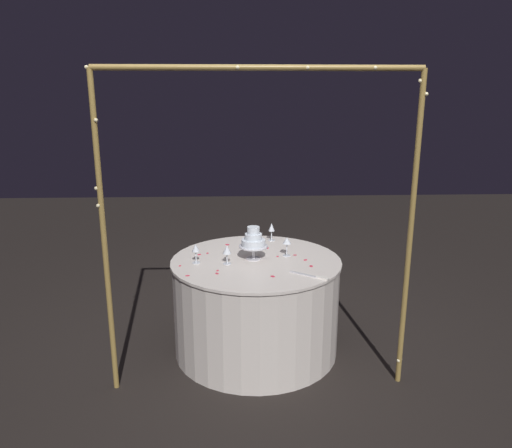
{
  "coord_description": "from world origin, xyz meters",
  "views": [
    {
      "loc": [
        0.14,
        3.45,
        1.96
      ],
      "look_at": [
        0.0,
        0.0,
        1.03
      ],
      "focal_mm": 33.72,
      "sensor_mm": 36.0,
      "label": 1
    }
  ],
  "objects_px": {
    "decorative_arch": "(259,188)",
    "wine_glass_0": "(272,228)",
    "wine_glass_1": "(196,249)",
    "wine_glass_2": "(287,242)",
    "tiered_cake": "(253,241)",
    "wine_glass_3": "(227,250)",
    "main_table": "(256,305)",
    "cake_knife": "(311,276)"
  },
  "relations": [
    {
      "from": "wine_glass_1",
      "to": "wine_glass_2",
      "type": "relative_size",
      "value": 1.0
    },
    {
      "from": "main_table",
      "to": "tiered_cake",
      "type": "bearing_deg",
      "value": -32.03
    },
    {
      "from": "wine_glass_2",
      "to": "cake_knife",
      "type": "height_order",
      "value": "wine_glass_2"
    },
    {
      "from": "tiered_cake",
      "to": "main_table",
      "type": "bearing_deg",
      "value": 147.97
    },
    {
      "from": "tiered_cake",
      "to": "wine_glass_0",
      "type": "height_order",
      "value": "tiered_cake"
    },
    {
      "from": "tiered_cake",
      "to": "wine_glass_0",
      "type": "relative_size",
      "value": 1.66
    },
    {
      "from": "decorative_arch",
      "to": "wine_glass_0",
      "type": "relative_size",
      "value": 13.88
    },
    {
      "from": "cake_knife",
      "to": "wine_glass_0",
      "type": "bearing_deg",
      "value": -76.01
    },
    {
      "from": "main_table",
      "to": "wine_glass_1",
      "type": "bearing_deg",
      "value": 7.29
    },
    {
      "from": "cake_knife",
      "to": "wine_glass_2",
      "type": "bearing_deg",
      "value": -74.38
    },
    {
      "from": "wine_glass_2",
      "to": "main_table",
      "type": "bearing_deg",
      "value": 18.04
    },
    {
      "from": "tiered_cake",
      "to": "decorative_arch",
      "type": "bearing_deg",
      "value": 92.07
    },
    {
      "from": "decorative_arch",
      "to": "cake_knife",
      "type": "xyz_separation_m",
      "value": [
        -0.37,
        -0.12,
        -0.64
      ]
    },
    {
      "from": "decorative_arch",
      "to": "wine_glass_0",
      "type": "height_order",
      "value": "decorative_arch"
    },
    {
      "from": "main_table",
      "to": "wine_glass_1",
      "type": "height_order",
      "value": "wine_glass_1"
    },
    {
      "from": "wine_glass_0",
      "to": "wine_glass_3",
      "type": "height_order",
      "value": "wine_glass_0"
    },
    {
      "from": "tiered_cake",
      "to": "cake_knife",
      "type": "xyz_separation_m",
      "value": [
        -0.39,
        0.38,
        -0.14
      ]
    },
    {
      "from": "wine_glass_2",
      "to": "wine_glass_0",
      "type": "bearing_deg",
      "value": -77.79
    },
    {
      "from": "wine_glass_0",
      "to": "wine_glass_3",
      "type": "bearing_deg",
      "value": 57.37
    },
    {
      "from": "tiered_cake",
      "to": "wine_glass_0",
      "type": "distance_m",
      "value": 0.51
    },
    {
      "from": "wine_glass_0",
      "to": "wine_glass_1",
      "type": "height_order",
      "value": "wine_glass_0"
    },
    {
      "from": "decorative_arch",
      "to": "cake_knife",
      "type": "distance_m",
      "value": 0.75
    },
    {
      "from": "tiered_cake",
      "to": "wine_glass_1",
      "type": "distance_m",
      "value": 0.44
    },
    {
      "from": "wine_glass_0",
      "to": "wine_glass_2",
      "type": "distance_m",
      "value": 0.42
    },
    {
      "from": "main_table",
      "to": "wine_glass_0",
      "type": "relative_size",
      "value": 8.41
    },
    {
      "from": "tiered_cake",
      "to": "wine_glass_1",
      "type": "bearing_deg",
      "value": 9.17
    },
    {
      "from": "cake_knife",
      "to": "wine_glass_1",
      "type": "bearing_deg",
      "value": -20.79
    },
    {
      "from": "wine_glass_0",
      "to": "wine_glass_2",
      "type": "xyz_separation_m",
      "value": [
        -0.09,
        0.41,
        0.01
      ]
    },
    {
      "from": "wine_glass_2",
      "to": "tiered_cake",
      "type": "bearing_deg",
      "value": 14.37
    },
    {
      "from": "wine_glass_1",
      "to": "main_table",
      "type": "bearing_deg",
      "value": -172.71
    },
    {
      "from": "wine_glass_1",
      "to": "wine_glass_3",
      "type": "distance_m",
      "value": 0.23
    },
    {
      "from": "decorative_arch",
      "to": "wine_glass_3",
      "type": "bearing_deg",
      "value": -61.4
    },
    {
      "from": "wine_glass_3",
      "to": "cake_knife",
      "type": "relative_size",
      "value": 0.58
    },
    {
      "from": "wine_glass_2",
      "to": "cake_knife",
      "type": "relative_size",
      "value": 0.59
    },
    {
      "from": "wine_glass_0",
      "to": "wine_glass_1",
      "type": "distance_m",
      "value": 0.81
    },
    {
      "from": "main_table",
      "to": "wine_glass_0",
      "type": "distance_m",
      "value": 0.71
    },
    {
      "from": "cake_knife",
      "to": "main_table",
      "type": "bearing_deg",
      "value": -45.01
    },
    {
      "from": "main_table",
      "to": "cake_knife",
      "type": "bearing_deg",
      "value": 134.99
    },
    {
      "from": "decorative_arch",
      "to": "wine_glass_3",
      "type": "height_order",
      "value": "decorative_arch"
    },
    {
      "from": "decorative_arch",
      "to": "wine_glass_2",
      "type": "bearing_deg",
      "value": -113.37
    },
    {
      "from": "wine_glass_1",
      "to": "cake_knife",
      "type": "distance_m",
      "value": 0.88
    },
    {
      "from": "wine_glass_3",
      "to": "cake_knife",
      "type": "height_order",
      "value": "wine_glass_3"
    }
  ]
}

